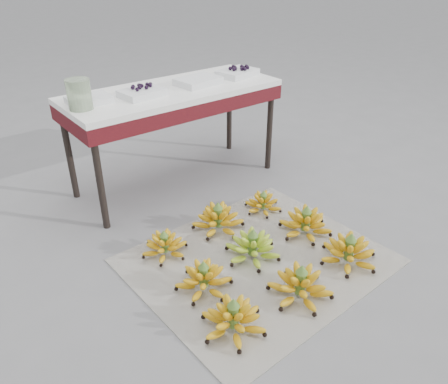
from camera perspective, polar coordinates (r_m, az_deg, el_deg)
ground at (r=2.37m, az=4.43°, el=-8.69°), size 60.00×60.00×0.00m
newspaper_mat at (r=2.35m, az=4.44°, el=-8.90°), size 1.28×1.09×0.01m
bunch_front_left at (r=1.95m, az=1.23°, el=-16.24°), size 0.29×0.29×0.18m
bunch_front_center at (r=2.12m, az=9.93°, el=-11.95°), size 0.39×0.39×0.19m
bunch_front_right at (r=2.38m, az=15.99°, el=-7.59°), size 0.38×0.38×0.18m
bunch_mid_left at (r=2.14m, az=-2.65°, el=-11.32°), size 0.36×0.36×0.17m
bunch_mid_center at (r=2.33m, az=3.74°, el=-7.25°), size 0.34×0.34×0.18m
bunch_mid_right at (r=2.56m, az=10.60°, el=-4.07°), size 0.39×0.39×0.18m
bunch_back_left at (r=2.38m, az=-7.75°, el=-6.98°), size 0.33×0.33×0.15m
bunch_back_center at (r=2.55m, az=-0.78°, el=-3.64°), size 0.39×0.39×0.18m
bunch_back_right at (r=2.74m, az=5.13°, el=-1.50°), size 0.23×0.23×0.14m
vendor_table at (r=2.90m, az=-6.63°, el=11.85°), size 1.40×0.56×0.67m
tray_far_left at (r=2.68m, az=-17.18°, el=11.44°), size 0.25×0.18×0.04m
tray_left at (r=2.74m, az=-10.63°, el=12.68°), size 0.27×0.21×0.07m
tray_right at (r=2.94m, az=-3.40°, el=14.27°), size 0.30×0.23×0.04m
tray_far_right at (r=3.15m, az=1.78°, el=15.34°), size 0.30×0.24×0.07m
glass_jar at (r=2.57m, az=-18.39°, el=12.01°), size 0.15×0.15×0.17m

